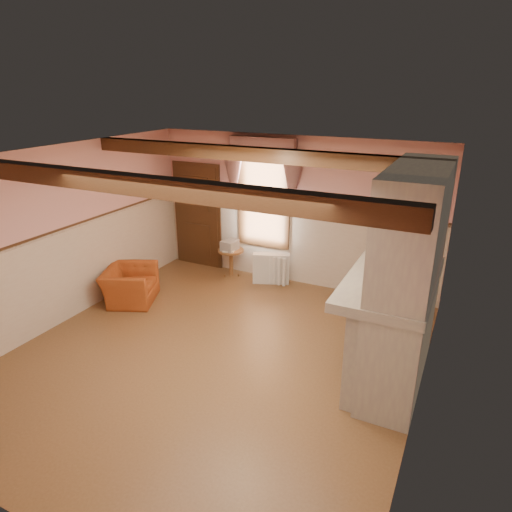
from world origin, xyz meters
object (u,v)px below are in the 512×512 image
at_px(side_table, 231,262).
at_px(radiator, 271,268).
at_px(oil_lamp, 398,257).
at_px(bowl, 394,271).
at_px(armchair, 130,285).
at_px(mantel_clock, 401,255).

relative_size(side_table, radiator, 0.79).
bearing_deg(side_table, oil_lamp, -26.76).
distance_m(radiator, bowl, 3.45).
bearing_deg(armchair, radiator, -70.19).
distance_m(armchair, oil_lamp, 4.66).
height_order(side_table, mantel_clock, mantel_clock).
relative_size(armchair, bowl, 2.85).
xyz_separation_m(side_table, radiator, (0.88, 0.00, 0.02)).
distance_m(radiator, oil_lamp, 3.34).
height_order(armchair, bowl, bowl).
relative_size(armchair, oil_lamp, 3.36).
relative_size(bowl, oil_lamp, 1.18).
xyz_separation_m(radiator, oil_lamp, (2.56, -1.73, 1.26)).
height_order(armchair, oil_lamp, oil_lamp).
xyz_separation_m(side_table, bowl, (3.44, -2.00, 1.19)).
height_order(side_table, bowl, bowl).
xyz_separation_m(radiator, mantel_clock, (2.56, -1.51, 1.22)).
bearing_deg(radiator, mantel_clock, -51.81).
xyz_separation_m(bowl, mantel_clock, (0.00, 0.48, 0.06)).
bearing_deg(mantel_clock, radiator, 149.40).
xyz_separation_m(armchair, bowl, (4.49, -0.19, 1.15)).
xyz_separation_m(armchair, oil_lamp, (4.49, 0.08, 1.25)).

